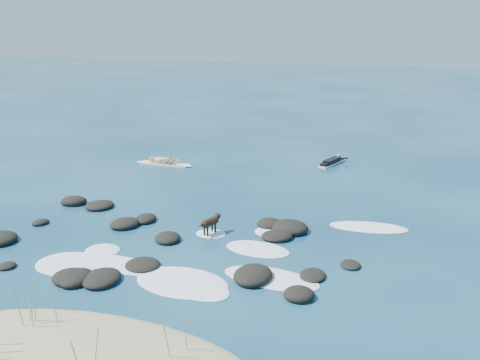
% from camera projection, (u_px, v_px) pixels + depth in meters
% --- Properties ---
extents(ground, '(160.00, 160.00, 0.00)m').
position_uv_depth(ground, '(209.00, 234.00, 19.40)').
color(ground, '#0A2642').
rests_on(ground, ground).
extents(dune_grass, '(4.40, 2.09, 1.23)m').
position_uv_depth(dune_grass, '(54.00, 333.00, 12.15)').
color(dune_grass, olive).
rests_on(dune_grass, ground).
extents(reef_rocks, '(13.11, 7.32, 0.50)m').
position_uv_depth(reef_rocks, '(162.00, 244.00, 18.29)').
color(reef_rocks, black).
rests_on(reef_rocks, ground).
extents(breaking_foam, '(11.48, 8.06, 0.12)m').
position_uv_depth(breaking_foam, '(205.00, 261.00, 17.16)').
color(breaking_foam, white).
rests_on(breaking_foam, ground).
extents(standing_surfer_rig, '(3.26, 0.65, 1.86)m').
position_uv_depth(standing_surfer_rig, '(164.00, 152.00, 28.47)').
color(standing_surfer_rig, '#FFF5CB').
rests_on(standing_surfer_rig, ground).
extents(paddling_surfer_rig, '(1.41, 2.40, 0.42)m').
position_uv_depth(paddling_surfer_rig, '(332.00, 162.00, 28.78)').
color(paddling_surfer_rig, silver).
rests_on(paddling_surfer_rig, ground).
extents(dog, '(0.57, 1.12, 0.74)m').
position_uv_depth(dog, '(211.00, 222.00, 19.20)').
color(dog, black).
rests_on(dog, ground).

